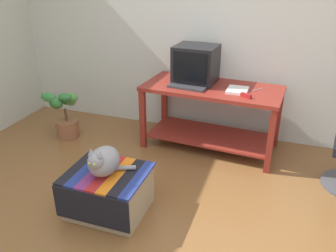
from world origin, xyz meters
TOP-DOWN VIEW (x-y plane):
  - ground_plane at (0.00, 0.00)m, footprint 14.00×14.00m
  - back_wall at (0.00, 2.05)m, footprint 8.00×0.10m
  - desk at (0.20, 1.60)m, footprint 1.50×0.77m
  - tv_monitor at (-0.01, 1.69)m, footprint 0.46×0.43m
  - keyboard at (-0.04, 1.46)m, footprint 0.41×0.19m
  - book at (0.48, 1.53)m, footprint 0.21×0.24m
  - ottoman_with_blanket at (-0.34, 0.21)m, footprint 0.64×0.56m
  - cat at (-0.34, 0.18)m, footprint 0.34×0.33m
  - potted_plant at (-1.47, 1.28)m, footprint 0.41×0.36m
  - stapler at (0.58, 1.38)m, footprint 0.11×0.08m
  - pen at (0.67, 1.65)m, footprint 0.09×0.12m

SIDE VIEW (x-z plane):
  - ground_plane at x=0.00m, z-range 0.00..0.00m
  - ottoman_with_blanket at x=-0.34m, z-range 0.00..0.37m
  - potted_plant at x=-1.47m, z-range -0.03..0.57m
  - desk at x=0.20m, z-range 0.13..0.85m
  - cat at x=-0.34m, z-range 0.35..0.63m
  - pen at x=0.67m, z-range 0.72..0.72m
  - keyboard at x=-0.04m, z-range 0.72..0.74m
  - book at x=0.48m, z-range 0.72..0.74m
  - stapler at x=0.58m, z-range 0.72..0.76m
  - tv_monitor at x=-0.01m, z-range 0.71..1.11m
  - back_wall at x=0.00m, z-range 0.00..2.60m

